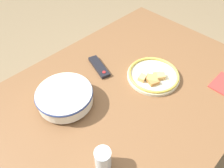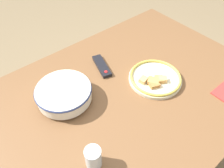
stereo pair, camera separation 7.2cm
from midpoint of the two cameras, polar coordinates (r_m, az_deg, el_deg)
name	(u,v)px [view 1 (the left image)]	position (r m, az deg, el deg)	size (l,w,h in m)	color
ground_plane	(122,153)	(1.79, 1.50, -17.72)	(8.00, 8.00, 0.00)	#7F6B4C
dining_table	(126,98)	(1.22, 2.12, -3.83)	(1.51, 1.06, 0.75)	brown
noodle_bowl	(65,97)	(1.10, -14.06, -3.29)	(0.28, 0.28, 0.08)	silver
food_plate	(153,75)	(1.23, 9.09, 2.18)	(0.29, 0.29, 0.04)	beige
tv_remote	(99,67)	(1.28, -5.03, 4.48)	(0.11, 0.20, 0.02)	black
drinking_glass	(103,159)	(0.90, -4.83, -18.98)	(0.07, 0.07, 0.10)	silver
folded_napkin	(224,84)	(1.32, 25.89, -0.04)	(0.16, 0.11, 0.01)	#B2332D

